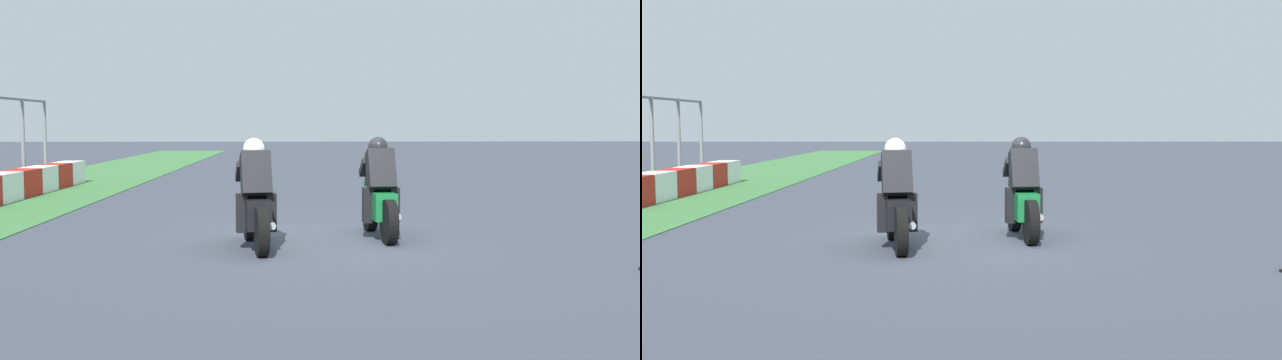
% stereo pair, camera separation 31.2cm
% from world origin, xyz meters
% --- Properties ---
extents(ground_plane, '(120.00, 120.00, 0.00)m').
position_xyz_m(ground_plane, '(0.00, 0.00, 0.00)').
color(ground_plane, '#3B3F4B').
extents(rider_lane_a, '(2.04, 0.56, 1.51)m').
position_xyz_m(rider_lane_a, '(0.37, -0.89, 0.62)').
color(rider_lane_a, black).
rests_on(rider_lane_a, ground_plane).
extents(rider_lane_b, '(2.03, 0.61, 1.51)m').
position_xyz_m(rider_lane_b, '(-0.52, 0.92, 0.62)').
color(rider_lane_b, black).
rests_on(rider_lane_b, ground_plane).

